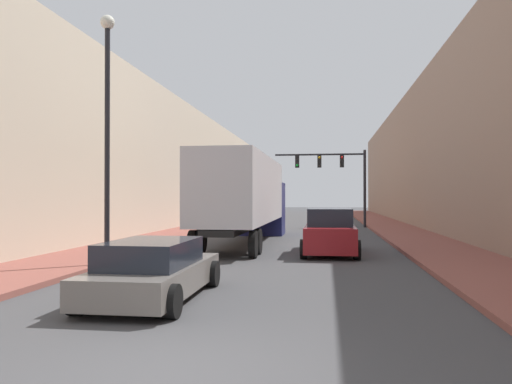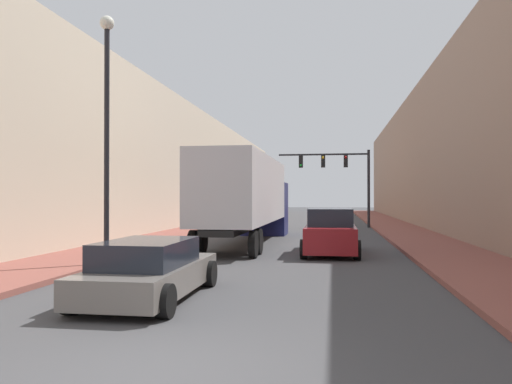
% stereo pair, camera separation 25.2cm
% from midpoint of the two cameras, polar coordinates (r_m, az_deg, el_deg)
% --- Properties ---
extents(ground_plane, '(200.00, 200.00, 0.00)m').
position_cam_midpoint_polar(ground_plane, '(6.63, -11.46, -20.15)').
color(ground_plane, '#424244').
extents(sidewalk_right, '(3.26, 80.00, 0.15)m').
position_cam_midpoint_polar(sidewalk_right, '(36.23, 15.09, -3.93)').
color(sidewalk_right, brown).
rests_on(sidewalk_right, ground).
extents(sidewalk_left, '(3.26, 80.00, 0.15)m').
position_cam_midpoint_polar(sidewalk_left, '(36.97, -5.45, -3.88)').
color(sidewalk_left, brown).
rests_on(sidewalk_left, ground).
extents(building_right, '(6.00, 80.00, 10.34)m').
position_cam_midpoint_polar(building_right, '(37.14, 22.19, 4.04)').
color(building_right, '#997A66').
rests_on(building_right, ground).
extents(building_left, '(6.00, 80.00, 9.14)m').
position_cam_midpoint_polar(building_left, '(38.32, -12.19, 2.98)').
color(building_left, beige).
rests_on(building_left, ground).
extents(semi_truck, '(2.54, 13.60, 3.98)m').
position_cam_midpoint_polar(semi_truck, '(23.75, -1.33, -0.42)').
color(semi_truck, silver).
rests_on(semi_truck, ground).
extents(sedan_car, '(2.09, 4.60, 1.29)m').
position_cam_midpoint_polar(sedan_car, '(11.20, -12.24, -8.77)').
color(sedan_car, slate).
rests_on(sedan_car, ground).
extents(suv_car, '(2.13, 4.99, 1.78)m').
position_cam_midpoint_polar(suv_car, '(19.76, 8.07, -4.57)').
color(suv_car, maroon).
rests_on(suv_car, ground).
extents(traffic_signal_gantry, '(6.65, 0.35, 5.64)m').
position_cam_midpoint_polar(traffic_signal_gantry, '(37.07, 9.22, 2.32)').
color(traffic_signal_gantry, black).
rests_on(traffic_signal_gantry, ground).
extents(street_lamp, '(0.44, 0.44, 7.85)m').
position_cam_midpoint_polar(street_lamp, '(16.29, -17.06, 9.06)').
color(street_lamp, black).
rests_on(street_lamp, ground).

